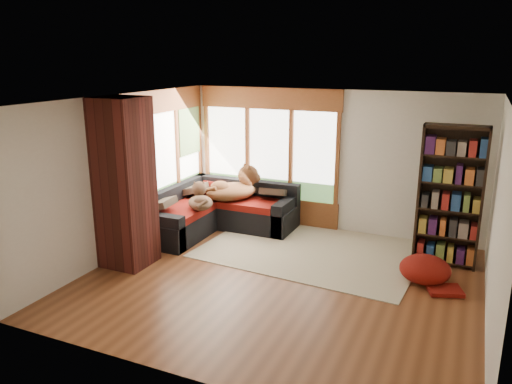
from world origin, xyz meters
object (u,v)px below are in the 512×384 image
Objects in this scene: pouf at (425,269)px; dog_tan at (235,186)px; area_rug at (313,248)px; brick_chimney at (125,183)px; bookshelf at (450,197)px; sectional_sofa at (216,212)px; dog_brindle at (200,199)px.

dog_tan is at bearing 164.07° from pouf.
area_rug is 4.83× the size of pouf.
brick_chimney is 3.29m from area_rug.
pouf is at bearing -17.16° from area_rug.
brick_chimney is at bearing -156.37° from bookshelf.
sectional_sofa is 2.80× the size of dog_brindle.
dog_brindle reaches higher than area_rug.
brick_chimney reaches higher than dog_tan.
pouf is (3.89, -0.88, -0.10)m from sectional_sofa.
brick_chimney is 3.31× the size of dog_brindle.
brick_chimney is 2.37m from dog_tan.
pouf reaches higher than area_rug.
dog_brindle is (0.46, 1.45, -0.57)m from brick_chimney.
bookshelf is 4.13m from dog_brindle.
brick_chimney reaches higher than sectional_sofa.
area_rug is (2.47, 1.75, -1.29)m from brick_chimney.
brick_chimney reaches higher than bookshelf.
brick_chimney is 1.19× the size of bookshelf.
brick_chimney is at bearing -164.90° from pouf.
bookshelf is at bearing -4.29° from sectional_sofa.
sectional_sofa is 3.99m from pouf.
brick_chimney is 2.32m from sectional_sofa.
area_rug is at bearing -11.88° from sectional_sofa.
pouf is at bearing 15.10° from brick_chimney.
bookshelf is 1.95× the size of dog_tan.
sectional_sofa reaches higher than pouf.
dog_tan reaches higher than dog_brindle.
dog_brindle is at bearing 72.45° from brick_chimney.
bookshelf is at bearing -116.94° from dog_brindle.
bookshelf reaches higher than pouf.
bookshelf is at bearing 76.01° from pouf.
dog_tan reaches higher than sectional_sofa.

